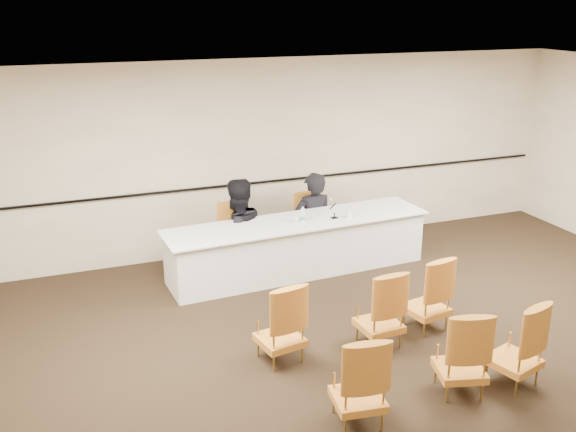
% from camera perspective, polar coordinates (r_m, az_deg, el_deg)
% --- Properties ---
extents(floor, '(10.00, 10.00, 0.00)m').
position_cam_1_polar(floor, '(7.28, 9.85, -13.27)').
color(floor, black).
rests_on(floor, ground).
extents(ceiling, '(10.00, 10.00, 0.00)m').
position_cam_1_polar(ceiling, '(6.25, 11.39, 10.81)').
color(ceiling, white).
rests_on(ceiling, ground).
extents(wall_back, '(10.00, 0.04, 3.00)m').
position_cam_1_polar(wall_back, '(10.08, -1.28, 5.40)').
color(wall_back, beige).
rests_on(wall_back, ground).
extents(wall_rail, '(9.80, 0.04, 0.03)m').
position_cam_1_polar(wall_rail, '(10.14, -1.18, 3.15)').
color(wall_rail, black).
rests_on(wall_rail, wall_back).
extents(panel_table, '(3.97, 1.12, 0.79)m').
position_cam_1_polar(panel_table, '(9.38, 0.91, -2.71)').
color(panel_table, white).
rests_on(panel_table, ground).
extents(panelist_main, '(0.66, 0.44, 1.79)m').
position_cam_1_polar(panelist_main, '(10.07, 2.21, -1.05)').
color(panelist_main, black).
rests_on(panelist_main, ground).
extents(panelist_main_chair, '(0.53, 0.53, 0.95)m').
position_cam_1_polar(panelist_main_chair, '(10.05, 2.22, -0.74)').
color(panelist_main_chair, '#AB611E').
rests_on(panelist_main_chair, ground).
extents(panelist_second, '(1.06, 0.91, 1.88)m').
position_cam_1_polar(panelist_second, '(9.61, -4.53, -2.11)').
color(panelist_second, black).
rests_on(panelist_second, ground).
extents(panelist_second_chair, '(0.53, 0.53, 0.95)m').
position_cam_1_polar(panelist_second_chair, '(9.59, -4.54, -1.76)').
color(panelist_second_chair, '#AB611E').
rests_on(panelist_second_chair, ground).
extents(papers, '(0.37, 0.33, 0.00)m').
position_cam_1_polar(papers, '(9.35, 3.77, -0.23)').
color(papers, white).
rests_on(papers, panel_table).
extents(microphone, '(0.10, 0.20, 0.27)m').
position_cam_1_polar(microphone, '(9.33, 4.16, 0.57)').
color(microphone, black).
rests_on(microphone, panel_table).
extents(water_bottle, '(0.07, 0.07, 0.23)m').
position_cam_1_polar(water_bottle, '(9.16, 1.33, 0.13)').
color(water_bottle, teal).
rests_on(water_bottle, panel_table).
extents(drinking_glass, '(0.08, 0.08, 0.10)m').
position_cam_1_polar(drinking_glass, '(9.19, 0.81, -0.22)').
color(drinking_glass, white).
rests_on(drinking_glass, panel_table).
extents(coffee_cup, '(0.09, 0.09, 0.13)m').
position_cam_1_polar(coffee_cup, '(9.40, 5.44, 0.21)').
color(coffee_cup, white).
rests_on(coffee_cup, panel_table).
extents(aud_chair_front_left, '(0.58, 0.58, 0.95)m').
position_cam_1_polar(aud_chair_front_left, '(7.11, -0.73, -9.34)').
color(aud_chair_front_left, '#AB611E').
rests_on(aud_chair_front_left, ground).
extents(aud_chair_front_mid, '(0.53, 0.53, 0.95)m').
position_cam_1_polar(aud_chair_front_mid, '(7.48, 8.16, -8.05)').
color(aud_chair_front_mid, '#AB611E').
rests_on(aud_chair_front_mid, ground).
extents(aud_chair_front_right, '(0.58, 0.58, 0.95)m').
position_cam_1_polar(aud_chair_front_right, '(7.95, 12.24, -6.63)').
color(aud_chair_front_right, '#AB611E').
rests_on(aud_chair_front_right, ground).
extents(aud_chair_back_left, '(0.57, 0.57, 0.95)m').
position_cam_1_polar(aud_chair_back_left, '(6.19, 6.29, -14.14)').
color(aud_chair_back_left, '#AB611E').
rests_on(aud_chair_back_left, ground).
extents(aud_chair_back_mid, '(0.62, 0.62, 0.95)m').
position_cam_1_polar(aud_chair_back_mid, '(6.80, 15.14, -11.45)').
color(aud_chair_back_mid, '#AB611E').
rests_on(aud_chair_back_mid, ground).
extents(aud_chair_back_right, '(0.62, 0.62, 0.95)m').
position_cam_1_polar(aud_chair_back_right, '(7.12, 19.56, -10.51)').
color(aud_chair_back_right, '#AB611E').
rests_on(aud_chair_back_right, ground).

